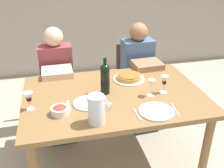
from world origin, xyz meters
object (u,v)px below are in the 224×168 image
at_px(dining_table, 114,104).
at_px(diner_right, 141,74).
at_px(wine_glass_centre, 164,81).
at_px(diner_left, 58,81).
at_px(dinner_plate_right_setting, 88,103).
at_px(baked_tart, 129,77).
at_px(water_pitcher, 96,111).
at_px(wine_bottle, 105,79).
at_px(dinner_plate_left_setting, 156,111).
at_px(salad_bowl, 60,110).
at_px(wine_glass_left_diner, 151,84).
at_px(chair_left, 58,82).
at_px(wine_glass_right_diner, 29,97).
at_px(chair_right, 133,75).

bearing_deg(dining_table, diner_right, 54.54).
xyz_separation_m(wine_glass_centre, diner_left, (-0.86, 0.72, -0.25)).
bearing_deg(diner_left, dinner_plate_right_setting, 104.82).
height_order(dining_table, baked_tart, baked_tart).
bearing_deg(water_pitcher, diner_right, 56.46).
height_order(wine_bottle, baked_tart, wine_bottle).
distance_m(wine_bottle, dinner_plate_left_setting, 0.50).
bearing_deg(wine_bottle, dinner_plate_left_setting, -50.59).
distance_m(salad_bowl, diner_right, 1.25).
distance_m(wine_glass_left_diner, chair_left, 1.29).
xyz_separation_m(baked_tart, diner_right, (0.26, 0.40, -0.17)).
bearing_deg(baked_tart, water_pitcher, -123.95).
height_order(dining_table, salad_bowl, salad_bowl).
distance_m(wine_glass_right_diner, diner_left, 0.81).
bearing_deg(salad_bowl, chair_left, 89.70).
distance_m(baked_tart, salad_bowl, 0.79).
bearing_deg(wine_bottle, water_pitcher, -109.59).
bearing_deg(chair_right, salad_bowl, 47.04).
bearing_deg(wine_bottle, diner_left, 121.48).
distance_m(wine_bottle, wine_glass_centre, 0.49).
bearing_deg(dining_table, chair_right, 63.04).
xyz_separation_m(water_pitcher, chair_right, (0.66, 1.25, -0.36)).
xyz_separation_m(chair_left, diner_left, (0.00, -0.24, 0.12)).
xyz_separation_m(wine_bottle, chair_left, (-0.38, 0.86, -0.40)).
xyz_separation_m(dining_table, wine_glass_centre, (0.41, -0.07, 0.20)).
height_order(salad_bowl, wine_glass_left_diner, wine_glass_left_diner).
height_order(wine_bottle, wine_glass_left_diner, wine_bottle).
bearing_deg(dining_table, salad_bowl, -156.18).
bearing_deg(salad_bowl, wine_glass_left_diner, 8.60).
bearing_deg(salad_bowl, wine_bottle, 31.74).
bearing_deg(dining_table, wine_glass_centre, -8.94).
distance_m(dinner_plate_right_setting, chair_right, 1.23).
relative_size(salad_bowl, wine_glass_left_diner, 0.92).
height_order(wine_glass_right_diner, dinner_plate_left_setting, wine_glass_right_diner).
xyz_separation_m(water_pitcher, dinner_plate_right_setting, (-0.02, 0.27, -0.09)).
bearing_deg(baked_tart, chair_left, 134.95).
relative_size(wine_glass_left_diner, diner_left, 0.13).
relative_size(dining_table, wine_glass_right_diner, 10.49).
height_order(wine_glass_centre, chair_left, wine_glass_centre).
height_order(wine_glass_centre, dinner_plate_left_setting, wine_glass_centre).
distance_m(water_pitcher, chair_right, 1.46).
height_order(water_pitcher, dinner_plate_left_setting, water_pitcher).
xyz_separation_m(wine_glass_right_diner, chair_left, (0.22, 0.98, -0.36)).
distance_m(dining_table, diner_right, 0.79).
height_order(wine_glass_right_diner, dinner_plate_right_setting, wine_glass_right_diner).
relative_size(dinner_plate_right_setting, chair_left, 0.27).
height_order(dining_table, diner_left, diner_left).
distance_m(wine_bottle, baked_tart, 0.35).
distance_m(dining_table, wine_glass_centre, 0.46).
height_order(baked_tart, wine_glass_left_diner, wine_glass_left_diner).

